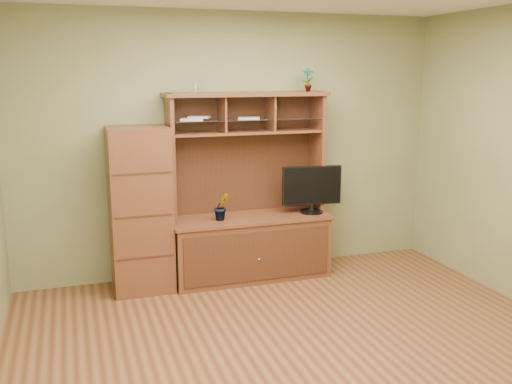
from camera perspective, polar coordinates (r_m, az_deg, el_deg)
name	(u,v)px	position (r m, az deg, el deg)	size (l,w,h in m)	color
room	(310,178)	(4.10, 5.45, 1.38)	(4.54, 4.04, 2.74)	#542B18
media_hutch	(249,228)	(5.89, -0.69, -3.58)	(1.66, 0.61, 1.90)	#4C2715
monitor	(312,188)	(5.95, 5.61, 0.37)	(0.62, 0.24, 0.49)	black
orchid_plant	(222,206)	(5.66, -3.47, -1.45)	(0.15, 0.12, 0.28)	#346021
top_plant	(308,80)	(5.98, 5.20, 11.13)	(0.13, 0.09, 0.24)	#276122
reed_diffuser	(195,81)	(5.62, -6.09, 10.95)	(0.06, 0.06, 0.28)	silver
magazines	(213,118)	(5.67, -4.31, 7.37)	(0.84, 0.23, 0.04)	#BABABF
side_cabinet	(140,210)	(5.59, -11.49, -1.76)	(0.57, 0.52, 1.59)	#4C2715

